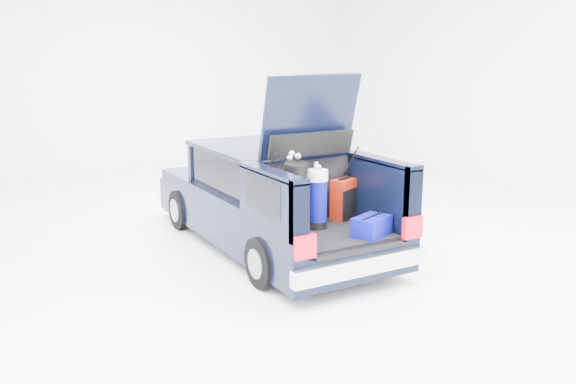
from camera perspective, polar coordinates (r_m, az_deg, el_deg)
ground at (r=8.81m, az=-1.61°, el=-5.04°), size 14.00×14.00×0.00m
car at (r=8.71m, az=-1.97°, el=-0.64°), size 1.87×4.65×2.47m
red_suitcase at (r=7.93m, az=5.25°, el=-0.68°), size 0.39×0.34×0.55m
black_golf_bag at (r=7.13m, az=0.55°, el=-0.60°), size 0.30×0.43×1.01m
blue_golf_bag at (r=7.46m, az=2.78°, el=-0.61°), size 0.29×0.29×0.83m
blue_duffel at (r=7.30m, az=7.83°, el=-3.16°), size 0.56×0.47×0.25m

